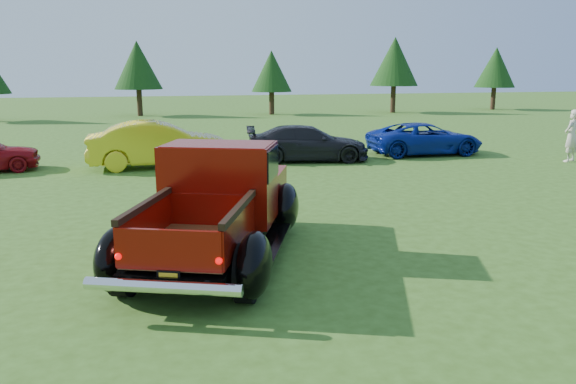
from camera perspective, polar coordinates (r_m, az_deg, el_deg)
The scene contains 10 objects.
ground at distance 9.81m, azimuth 2.25°, elevation -6.24°, with size 120.00×120.00×0.00m, color #355618.
tree_mid_left at distance 39.91m, azimuth -15.04°, elevation 12.33°, with size 3.20×3.20×5.00m.
tree_mid_right at distance 39.86m, azimuth -1.69°, elevation 12.15°, with size 2.82×2.82×4.40m.
tree_east at distance 42.27m, azimuth 10.77°, elevation 12.88°, with size 3.46×3.46×5.40m.
tree_far_east at distance 47.57m, azimuth 20.33°, elevation 11.77°, with size 3.07×3.07×4.80m.
pickup_truck at distance 9.71m, azimuth -6.88°, elevation -0.95°, with size 3.86×5.47×1.91m.
show_car_yellow at distance 18.70m, azimuth -12.93°, elevation 4.75°, with size 1.58×4.53×1.49m, color yellow.
show_car_grey at distance 19.54m, azimuth 1.99°, elevation 4.97°, with size 1.72×4.22×1.22m, color black.
show_car_blue at distance 21.63m, azimuth 13.74°, elevation 5.29°, with size 1.96×4.26×1.18m, color navy.
spectator at distance 21.60m, azimuth 26.85°, elevation 5.12°, with size 0.65×0.43×1.79m, color beige.
Camera 1 is at (-2.64, -8.91, 3.13)m, focal length 35.00 mm.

